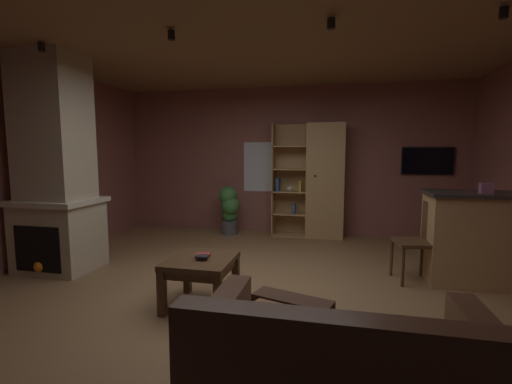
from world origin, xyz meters
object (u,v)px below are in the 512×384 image
object	(u,v)px
potted_floor_plant	(229,208)
stone_fireplace	(55,175)
table_book_1	(202,256)
table_book_0	(203,255)
kitchen_bar_counter	(496,239)
wall_mounted_tv	(427,161)
tissue_box	(486,188)
bookshelf_cabinet	(320,181)
coffee_table	(201,267)
dining_chair	(421,237)

from	to	relation	value
potted_floor_plant	stone_fireplace	bearing A→B (deg)	-123.47
table_book_1	potted_floor_plant	world-z (taller)	potted_floor_plant
table_book_0	kitchen_bar_counter	bearing A→B (deg)	21.10
wall_mounted_tv	stone_fireplace	bearing A→B (deg)	-151.32
tissue_box	table_book_1	bearing A→B (deg)	-157.04
kitchen_bar_counter	wall_mounted_tv	size ratio (longest dim) A/B	1.84
bookshelf_cabinet	coffee_table	distance (m)	3.34
coffee_table	table_book_1	size ratio (longest dim) A/B	5.53
stone_fireplace	coffee_table	bearing A→B (deg)	-16.34
wall_mounted_tv	coffee_table	bearing A→B (deg)	-129.75
table_book_0	wall_mounted_tv	xyz separation A→B (m)	(2.78, 3.27, 0.86)
stone_fireplace	dining_chair	world-z (taller)	stone_fireplace
coffee_table	stone_fireplace	bearing A→B (deg)	163.66
table_book_0	dining_chair	distance (m)	2.49
stone_fireplace	wall_mounted_tv	world-z (taller)	stone_fireplace
stone_fireplace	kitchen_bar_counter	bearing A→B (deg)	6.66
bookshelf_cabinet	dining_chair	size ratio (longest dim) A/B	2.17
tissue_box	table_book_1	xyz separation A→B (m)	(-2.83, -1.20, -0.60)
stone_fireplace	tissue_box	world-z (taller)	stone_fireplace
bookshelf_cabinet	table_book_0	bearing A→B (deg)	-108.28
table_book_1	dining_chair	size ratio (longest dim) A/B	0.13
stone_fireplace	coffee_table	world-z (taller)	stone_fireplace
tissue_box	table_book_0	bearing A→B (deg)	-159.31
kitchen_bar_counter	tissue_box	world-z (taller)	tissue_box
table_book_0	wall_mounted_tv	bearing A→B (deg)	49.64
coffee_table	wall_mounted_tv	xyz separation A→B (m)	(2.78, 3.34, 0.97)
kitchen_bar_counter	dining_chair	xyz separation A→B (m)	(-0.80, -0.08, 0.00)
kitchen_bar_counter	potted_floor_plant	size ratio (longest dim) A/B	1.72
table_book_0	tissue_box	bearing A→B (deg)	20.69
tissue_box	potted_floor_plant	xyz separation A→B (m)	(-3.48, 1.83, -0.63)
table_book_1	coffee_table	bearing A→B (deg)	125.34
table_book_0	coffee_table	bearing A→B (deg)	-88.50
bookshelf_cabinet	table_book_1	distance (m)	3.36
stone_fireplace	dining_chair	size ratio (longest dim) A/B	2.91
stone_fireplace	potted_floor_plant	distance (m)	2.91
bookshelf_cabinet	wall_mounted_tv	bearing A→B (deg)	6.79
wall_mounted_tv	kitchen_bar_counter	bearing A→B (deg)	-82.87
table_book_0	dining_chair	xyz separation A→B (m)	(2.24, 1.10, 0.04)
stone_fireplace	kitchen_bar_counter	xyz separation A→B (m)	(5.20, 0.61, -0.68)
table_book_1	tissue_box	bearing A→B (deg)	22.96
bookshelf_cabinet	coffee_table	xyz separation A→B (m)	(-1.01, -3.13, -0.60)
tissue_box	table_book_0	xyz separation A→B (m)	(-2.87, -1.08, -0.62)
stone_fireplace	bookshelf_cabinet	world-z (taller)	stone_fireplace
kitchen_bar_counter	dining_chair	size ratio (longest dim) A/B	1.64
bookshelf_cabinet	coffee_table	size ratio (longest dim) A/B	3.04
table_book_1	potted_floor_plant	size ratio (longest dim) A/B	0.14
coffee_table	potted_floor_plant	xyz separation A→B (m)	(-0.61, 2.98, 0.09)
table_book_0	wall_mounted_tv	world-z (taller)	wall_mounted_tv
dining_chair	potted_floor_plant	distance (m)	3.38
stone_fireplace	wall_mounted_tv	distance (m)	5.63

